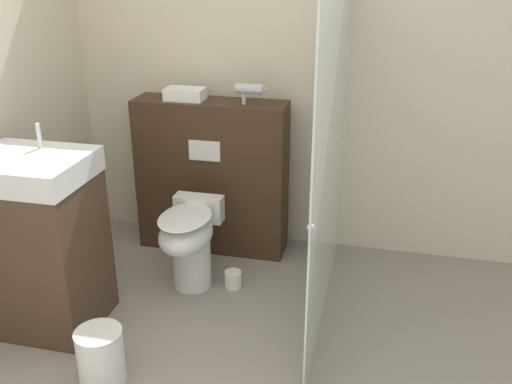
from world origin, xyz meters
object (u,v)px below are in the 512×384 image
toilet (189,240)px  waste_bin (101,356)px  hair_drier (250,89)px  sink_vanity (40,243)px

toilet → waste_bin: bearing=-98.8°
toilet → hair_drier: size_ratio=2.69×
sink_vanity → hair_drier: size_ratio=5.63×
toilet → sink_vanity: sink_vanity is taller
waste_bin → hair_drier: bearing=74.6°
waste_bin → sink_vanity: bearing=143.3°
toilet → hair_drier: 1.05m
hair_drier → toilet: bearing=-115.8°
sink_vanity → waste_bin: sink_vanity is taller
toilet → hair_drier: bearing=64.2°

